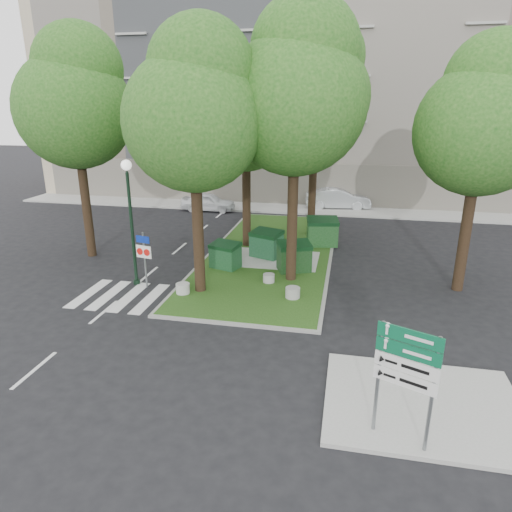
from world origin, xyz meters
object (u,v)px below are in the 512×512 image
(street_lamp, at_px, (130,208))
(tree_median_near_left, at_px, (196,107))
(dumpster_c, at_px, (294,257))
(tree_street_left, at_px, (76,99))
(bollard_left, at_px, (183,288))
(dumpster_d, at_px, (322,232))
(tree_street_right, at_px, (485,117))
(car_silver, at_px, (338,198))
(car_white, at_px, (208,202))
(dumpster_b, at_px, (266,244))
(bollard_right, at_px, (293,293))
(directional_sign, at_px, (406,368))
(tree_median_mid, at_px, (248,113))
(tree_median_far, at_px, (318,86))
(dumpster_a, at_px, (225,255))
(bollard_mid, at_px, (269,278))
(traffic_sign_pole, at_px, (144,253))
(litter_bin, at_px, (328,224))
(tree_median_near_right, at_px, (298,89))

(street_lamp, bearing_deg, tree_median_near_left, -5.61)
(dumpster_c, relative_size, street_lamp, 0.33)
(tree_street_left, distance_m, bollard_left, 10.47)
(tree_median_near_left, xyz_separation_m, dumpster_d, (4.41, 7.28, -6.46))
(tree_street_right, bearing_deg, car_silver, 111.16)
(dumpster_d, bearing_deg, street_lamp, -147.15)
(car_white, bearing_deg, dumpster_b, -148.65)
(bollard_right, height_order, directional_sign, directional_sign)
(tree_median_mid, bearing_deg, bollard_right, -63.61)
(street_lamp, bearing_deg, tree_street_right, 9.16)
(tree_median_far, bearing_deg, tree_street_right, -45.83)
(tree_median_far, xyz_separation_m, dumpster_c, (-0.29, -6.45, -7.54))
(dumpster_a, height_order, bollard_mid, dumpster_a)
(tree_street_left, bearing_deg, car_silver, 48.45)
(dumpster_c, bearing_deg, bollard_mid, -139.46)
(tree_median_near_left, bearing_deg, bollard_right, -0.70)
(tree_street_right, distance_m, traffic_sign_pole, 14.31)
(dumpster_a, distance_m, bollard_mid, 2.75)
(traffic_sign_pole, bearing_deg, tree_median_mid, 77.47)
(tree_street_left, relative_size, bollard_mid, 22.10)
(dumpster_a, bearing_deg, bollard_mid, -12.60)
(bollard_right, xyz_separation_m, street_lamp, (-6.86, 0.35, 3.02))
(tree_median_near_left, height_order, tree_street_left, tree_street_left)
(tree_street_left, height_order, dumpster_c, tree_street_left)
(litter_bin, bearing_deg, dumpster_a, -119.32)
(tree_median_near_left, distance_m, dumpster_a, 7.17)
(dumpster_d, height_order, directional_sign, directional_sign)
(street_lamp, bearing_deg, bollard_right, -2.93)
(dumpster_a, xyz_separation_m, litter_bin, (4.36, 7.76, -0.23))
(tree_street_right, xyz_separation_m, litter_bin, (-5.93, 8.05, -6.50))
(tree_median_near_left, relative_size, street_lamp, 1.98)
(dumpster_c, relative_size, bollard_mid, 3.55)
(bollard_mid, relative_size, car_white, 0.13)
(dumpster_b, xyz_separation_m, dumpster_d, (2.60, 2.55, 0.07))
(bollard_left, relative_size, street_lamp, 0.11)
(car_white, bearing_deg, tree_median_mid, -149.71)
(tree_median_near_left, distance_m, litter_bin, 13.38)
(tree_median_near_left, height_order, tree_median_mid, tree_median_near_left)
(tree_median_mid, xyz_separation_m, tree_street_left, (-7.50, -3.00, 0.67))
(car_silver, bearing_deg, directional_sign, 177.43)
(dumpster_d, height_order, car_white, dumpster_d)
(tree_street_left, relative_size, street_lamp, 2.06)
(directional_sign, bearing_deg, dumpster_d, 124.40)
(tree_median_near_left, distance_m, tree_median_mid, 6.53)
(tree_median_near_right, height_order, directional_sign, tree_median_near_right)
(bollard_left, bearing_deg, car_white, 103.41)
(street_lamp, relative_size, traffic_sign_pole, 2.19)
(bollard_right, relative_size, litter_bin, 0.81)
(bollard_mid, relative_size, litter_bin, 0.69)
(tree_median_far, relative_size, dumpster_a, 7.64)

